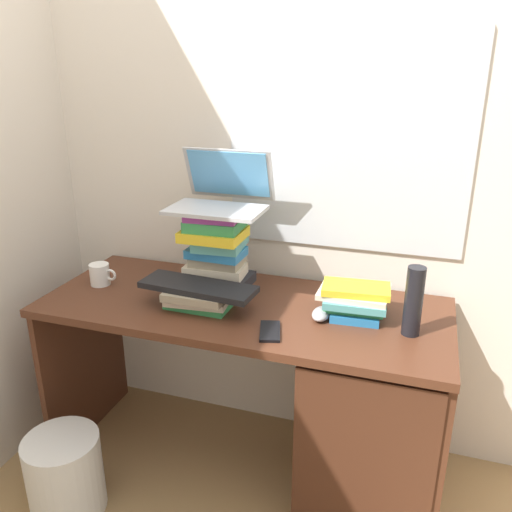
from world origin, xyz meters
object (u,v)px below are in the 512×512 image
at_px(cell_phone, 270,331).
at_px(desk, 339,402).
at_px(book_stack_tall, 217,253).
at_px(wastebasket, 65,474).
at_px(computer_mouse, 321,314).
at_px(mug, 100,274).
at_px(keyboard, 198,287).
at_px(water_bottle, 414,301).
at_px(book_stack_keyboard_riser, 198,298).
at_px(book_stack_side, 355,299).
at_px(laptop, 221,194).

bearing_deg(cell_phone, desk, 19.64).
height_order(book_stack_tall, wastebasket, book_stack_tall).
distance_m(computer_mouse, mug, 0.90).
xyz_separation_m(keyboard, water_bottle, (0.74, 0.04, 0.03)).
bearing_deg(mug, desk, -0.87).
bearing_deg(cell_phone, book_stack_keyboard_riser, 146.19).
height_order(water_bottle, wastebasket, water_bottle).
relative_size(book_stack_tall, wastebasket, 1.05).
distance_m(water_bottle, wastebasket, 1.38).
height_order(book_stack_tall, water_bottle, book_stack_tall).
relative_size(desk, book_stack_keyboard_riser, 6.34).
bearing_deg(book_stack_side, desk, -111.20).
relative_size(laptop, wastebasket, 1.13).
xyz_separation_m(desk, book_stack_keyboard_riser, (-0.52, -0.06, 0.37)).
relative_size(desk, wastebasket, 4.85).
height_order(book_stack_tall, cell_phone, book_stack_tall).
xyz_separation_m(book_stack_tall, mug, (-0.48, -0.07, -0.12)).
bearing_deg(desk, wastebasket, -156.08).
bearing_deg(water_bottle, keyboard, -176.88).
bearing_deg(book_stack_side, book_stack_keyboard_riser, -167.76).
height_order(book_stack_tall, laptop, laptop).
distance_m(book_stack_tall, cell_phone, 0.40).
height_order(book_stack_keyboard_riser, mug, mug).
height_order(desk, book_stack_tall, book_stack_tall).
bearing_deg(book_stack_keyboard_riser, desk, 6.27).
bearing_deg(laptop, mug, -164.84).
height_order(laptop, water_bottle, laptop).
height_order(computer_mouse, water_bottle, water_bottle).
distance_m(keyboard, water_bottle, 0.74).
bearing_deg(laptop, water_bottle, -12.78).
bearing_deg(book_stack_tall, computer_mouse, -12.15).
distance_m(book_stack_keyboard_riser, laptop, 0.39).
xyz_separation_m(desk, mug, (-0.98, 0.01, 0.37)).
relative_size(book_stack_tall, book_stack_keyboard_riser, 1.38).
xyz_separation_m(water_bottle, wastebasket, (-1.13, -0.39, -0.69)).
bearing_deg(desk, mug, 179.13).
bearing_deg(cell_phone, book_stack_side, 25.98).
relative_size(desk, book_stack_side, 6.00).
relative_size(computer_mouse, mug, 0.92).
distance_m(computer_mouse, wastebasket, 1.10).
distance_m(book_stack_keyboard_riser, wastebasket, 0.80).
bearing_deg(laptop, book_stack_tall, -89.87).
bearing_deg(mug, book_stack_keyboard_riser, -8.94).
distance_m(desk, wastebasket, 1.03).
relative_size(book_stack_tall, water_bottle, 1.38).
height_order(mug, water_bottle, water_bottle).
height_order(desk, wastebasket, desk).
xyz_separation_m(laptop, cell_phone, (0.28, -0.30, -0.37)).
bearing_deg(water_bottle, book_stack_keyboard_riser, -177.10).
height_order(cell_phone, wastebasket, cell_phone).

